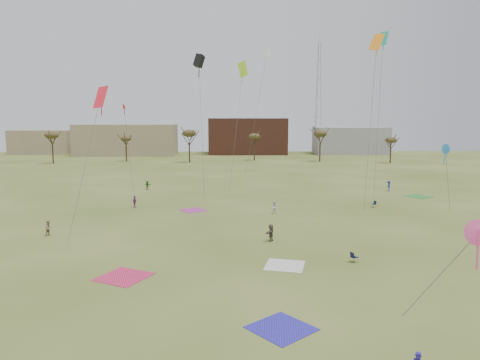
{
  "coord_description": "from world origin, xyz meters",
  "views": [
    {
      "loc": [
        -1.04,
        -33.43,
        11.69
      ],
      "look_at": [
        0.0,
        12.0,
        5.5
      ],
      "focal_mm": 33.47,
      "sensor_mm": 36.0,
      "label": 1
    }
  ],
  "objects": [
    {
      "name": "building_brick",
      "position": [
        5.0,
        120.0,
        6.0
      ],
      "size": [
        26.0,
        16.0,
        12.0
      ],
      "primitive_type": "cube",
      "color": "brown",
      "rests_on": "ground"
    },
    {
      "name": "ground",
      "position": [
        0.0,
        0.0,
        0.0
      ],
      "size": [
        260.0,
        260.0,
        0.0
      ],
      "primitive_type": "plane",
      "color": "#45591C",
      "rests_on": "ground"
    },
    {
      "name": "spectator_mid_d",
      "position": [
        -13.74,
        25.46,
        0.8
      ],
      "size": [
        0.59,
        1.0,
        1.61
      ],
      "primitive_type": "imported",
      "rotation": [
        0.0,
        0.0,
        1.35
      ],
      "color": "#8E3C90",
      "rests_on": "ground"
    },
    {
      "name": "blanket_blue",
      "position": [
        1.83,
        -9.71,
        0.0
      ],
      "size": [
        4.35,
        4.35,
        0.03
      ],
      "primitive_type": "cube",
      "rotation": [
        0.0,
        0.0,
        0.69
      ],
      "color": "#2D28AE",
      "rests_on": "ground"
    },
    {
      "name": "camp_chair_center",
      "position": [
        9.18,
        1.93,
        0.26
      ],
      "size": [
        0.7,
        0.67,
        0.87
      ],
      "rotation": [
        0.0,
        0.0,
        1.97
      ],
      "color": "#141438",
      "rests_on": "ground"
    },
    {
      "name": "radio_tower",
      "position": [
        30.0,
        125.0,
        19.21
      ],
      "size": [
        1.51,
        1.72,
        41.0
      ],
      "color": "#9EA3A8",
      "rests_on": "ground"
    },
    {
      "name": "blanket_plum",
      "position": [
        -5.79,
        23.4,
        0.0
      ],
      "size": [
        3.98,
        3.98,
        0.03
      ],
      "primitive_type": "cube",
      "rotation": [
        0.0,
        0.0,
        0.55
      ],
      "color": "#A9348E",
      "rests_on": "ground"
    },
    {
      "name": "flyer_far_a",
      "position": [
        -14.87,
        40.93,
        0.74
      ],
      "size": [
        1.38,
        1.16,
        1.49
      ],
      "primitive_type": "imported",
      "rotation": [
        0.0,
        0.0,
        2.52
      ],
      "color": "#2D6C24",
      "rests_on": "ground"
    },
    {
      "name": "building_tan_west",
      "position": [
        -65.0,
        122.0,
        4.0
      ],
      "size": [
        20.0,
        12.0,
        8.0
      ],
      "primitive_type": "cube",
      "color": "#937F60",
      "rests_on": "ground"
    },
    {
      "name": "spectator_fore_b",
      "position": [
        -19.38,
        11.08,
        0.79
      ],
      "size": [
        0.89,
        0.96,
        1.57
      ],
      "primitive_type": "imported",
      "rotation": [
        0.0,
        0.0,
        1.06
      ],
      "color": "#9F8665",
      "rests_on": "ground"
    },
    {
      "name": "building_grey",
      "position": [
        40.0,
        118.0,
        4.5
      ],
      "size": [
        24.0,
        12.0,
        9.0
      ],
      "primitive_type": "cube",
      "color": "gray",
      "rests_on": "ground"
    },
    {
      "name": "blanket_cream",
      "position": [
        3.36,
        1.18,
        0.0
      ],
      "size": [
        3.7,
        3.7,
        0.03
      ],
      "primitive_type": "cube",
      "rotation": [
        0.0,
        0.0,
        2.89
      ],
      "color": "silver",
      "rests_on": "ground"
    },
    {
      "name": "tree_line",
      "position": [
        -2.85,
        79.12,
        7.09
      ],
      "size": [
        117.44,
        49.32,
        8.91
      ],
      "color": "#3A2B1E",
      "rests_on": "ground"
    },
    {
      "name": "spectator_fore_c",
      "position": [
        2.89,
        8.49,
        0.84
      ],
      "size": [
        1.22,
        1.59,
        1.68
      ],
      "primitive_type": "imported",
      "rotation": [
        0.0,
        0.0,
        4.18
      ],
      "color": "brown",
      "rests_on": "ground"
    },
    {
      "name": "camp_chair_right",
      "position": [
        18.17,
        24.84,
        0.26
      ],
      "size": [
        0.69,
        0.66,
        0.87
      ],
      "rotation": [
        0.0,
        0.0,
        5.09
      ],
      "color": "#121932",
      "rests_on": "ground"
    },
    {
      "name": "flyer_far_c",
      "position": [
        24.99,
        38.41,
        0.85
      ],
      "size": [
        0.72,
        1.15,
        1.7
      ],
      "primitive_type": "imported",
      "rotation": [
        0.0,
        0.0,
        4.63
      ],
      "color": "#22259E",
      "rests_on": "ground"
    },
    {
      "name": "kites_aloft",
      "position": [
        1.35,
        32.55,
        18.89
      ],
      "size": [
        63.31,
        64.84,
        23.88
      ],
      "color": "blue",
      "rests_on": "ground"
    },
    {
      "name": "building_tan",
      "position": [
        -35.0,
        115.0,
        5.0
      ],
      "size": [
        32.0,
        14.0,
        10.0
      ],
      "primitive_type": "cube",
      "color": "#937F60",
      "rests_on": "ground"
    },
    {
      "name": "blanket_olive",
      "position": [
        27.67,
        32.98,
        0.0
      ],
      "size": [
        4.55,
        4.55,
        0.03
      ],
      "primitive_type": "cube",
      "rotation": [
        0.0,
        0.0,
        2.17
      ],
      "color": "#308535",
      "rests_on": "ground"
    },
    {
      "name": "blanket_red",
      "position": [
        -8.99,
        -1.17,
        0.0
      ],
      "size": [
        4.57,
        4.57,
        0.03
      ],
      "primitive_type": "cube",
      "rotation": [
        0.0,
        0.0,
        2.67
      ],
      "color": "#CF2954",
      "rests_on": "ground"
    },
    {
      "name": "spectator_mid_e",
      "position": [
        4.54,
        21.04,
        0.82
      ],
      "size": [
        0.92,
        0.79,
        1.65
      ],
      "primitive_type": "imported",
      "rotation": [
        0.0,
        0.0,
        6.04
      ],
      "color": "white",
      "rests_on": "ground"
    }
  ]
}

